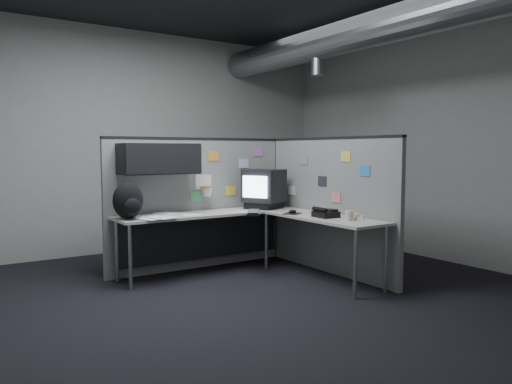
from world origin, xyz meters
TOP-DOWN VIEW (x-y plane):
  - room at (0.56, 0.00)m, footprint 5.62×5.62m
  - partition_back at (-0.25, 1.23)m, footprint 2.44×0.42m
  - partition_right at (1.10, 0.22)m, footprint 0.07×2.23m
  - desk at (0.15, 0.70)m, footprint 2.31×2.11m
  - monitor at (0.67, 0.97)m, footprint 0.58×0.58m
  - keyboard at (0.24, 0.56)m, footprint 0.37×0.43m
  - mouse at (0.63, 0.32)m, footprint 0.28×0.27m
  - phone at (0.75, -0.12)m, footprint 0.23×0.25m
  - bottles at (0.89, -0.45)m, footprint 0.12×0.15m
  - cup at (0.77, -0.46)m, footprint 0.09×0.09m
  - papers at (-0.70, 0.93)m, footprint 0.82×0.70m
  - backpack at (-1.13, 0.93)m, footprint 0.39×0.38m

SIDE VIEW (x-z plane):
  - desk at x=0.15m, z-range 0.25..0.98m
  - papers at x=-0.70m, z-range 0.73..0.75m
  - mouse at x=0.63m, z-range 0.72..0.77m
  - keyboard at x=0.24m, z-range 0.73..0.77m
  - bottles at x=0.89m, z-range 0.72..0.80m
  - phone at x=0.75m, z-range 0.72..0.83m
  - cup at x=0.77m, z-range 0.73..0.83m
  - partition_right at x=1.10m, z-range 0.00..1.63m
  - backpack at x=-1.13m, z-range 0.72..1.13m
  - monitor at x=0.67m, z-range 0.74..1.24m
  - partition_back at x=-0.25m, z-range 0.18..1.81m
  - room at x=0.56m, z-range 0.49..3.71m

